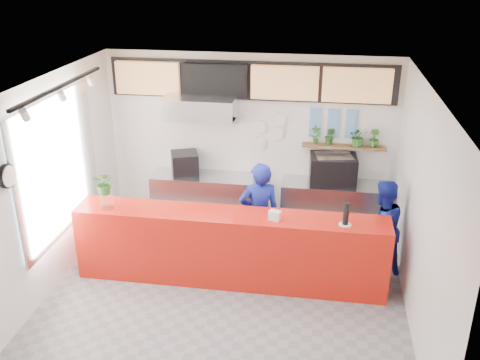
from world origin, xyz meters
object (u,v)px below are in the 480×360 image
Objects in this scene: service_counter at (230,248)px; staff_center at (259,215)px; espresso_machine at (333,170)px; pepper_mill at (346,214)px; staff_right at (381,229)px; panini_oven at (185,164)px.

service_counter is 2.66× the size of staff_center.
espresso_machine is 2.44× the size of pepper_mill.
staff_right is (0.72, -1.27, -0.39)m from espresso_machine.
staff_center is 1.80m from staff_right.
staff_right is (1.80, 0.01, -0.08)m from staff_center.
panini_oven is 1.97m from staff_center.
espresso_machine reaches higher than panini_oven.
staff_center reaches higher than staff_right.
staff_center is at bearing 55.66° from service_counter.
pepper_mill is at bearing 19.07° from staff_right.
staff_center is 5.38× the size of pepper_mill.
staff_right reaches higher than service_counter.
staff_right is 4.84× the size of pepper_mill.
staff_center reaches higher than panini_oven.
service_counter is at bearing 176.81° from pepper_mill.
staff_center reaches higher than pepper_mill.
panini_oven reaches higher than service_counter.
service_counter is 5.88× the size of espresso_machine.
panini_oven is (-1.12, 1.80, 0.55)m from service_counter.
staff_right reaches higher than espresso_machine.
pepper_mill is (-0.55, -0.62, 0.51)m from staff_right.
pepper_mill reaches higher than espresso_machine.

